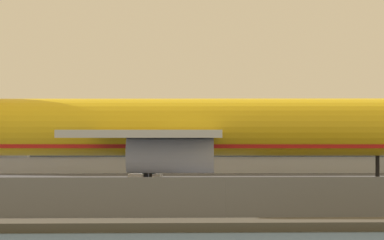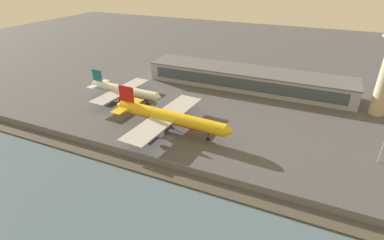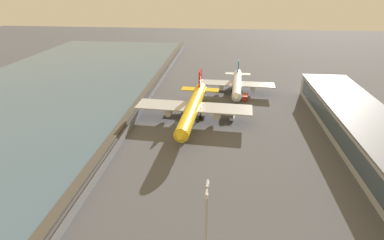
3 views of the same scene
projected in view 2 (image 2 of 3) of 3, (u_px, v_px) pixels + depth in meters
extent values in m
plane|color=#4C4C51|center=(168.00, 138.00, 109.42)|extent=(500.00, 500.00, 0.00)
cube|color=#474238|center=(137.00, 168.00, 92.73)|extent=(320.00, 3.00, 0.50)
cube|color=slate|center=(144.00, 158.00, 95.88)|extent=(280.00, 0.08, 2.63)
cylinder|color=slate|center=(144.00, 158.00, 95.88)|extent=(0.10, 0.10, 2.63)
cylinder|color=yellow|center=(170.00, 117.00, 111.60)|extent=(45.20, 7.33, 4.72)
cone|color=yellow|center=(230.00, 132.00, 101.82)|extent=(3.33, 4.66, 4.49)
cone|color=yellow|center=(120.00, 105.00, 121.38)|extent=(3.31, 4.42, 4.25)
cube|color=#232D3D|center=(221.00, 128.00, 102.82)|extent=(2.83, 4.16, 1.42)
cube|color=red|center=(170.00, 120.00, 112.20)|extent=(38.41, 6.00, 0.85)
cube|color=#B7BABF|center=(179.00, 107.00, 121.29)|extent=(11.14, 22.14, 0.47)
cube|color=#B7BABF|center=(148.00, 130.00, 104.31)|extent=(11.14, 22.14, 0.47)
cylinder|color=#B7BABF|center=(180.00, 112.00, 120.08)|extent=(6.44, 2.96, 2.60)
cylinder|color=#B7BABF|center=(155.00, 132.00, 105.82)|extent=(6.44, 2.96, 2.60)
cube|color=red|center=(127.00, 96.00, 117.56)|extent=(6.77, 0.96, 8.03)
cube|color=yellow|center=(134.00, 102.00, 122.69)|extent=(4.95, 8.17, 0.38)
cube|color=yellow|center=(121.00, 110.00, 116.46)|extent=(4.95, 8.17, 0.38)
cylinder|color=black|center=(208.00, 136.00, 106.86)|extent=(0.33, 0.33, 2.76)
cylinder|color=black|center=(208.00, 139.00, 107.49)|extent=(1.35, 0.60, 1.32)
cylinder|color=black|center=(167.00, 121.00, 116.57)|extent=(0.38, 0.38, 2.76)
cylinder|color=black|center=(167.00, 124.00, 117.21)|extent=(1.58, 1.15, 1.52)
cylinder|color=black|center=(160.00, 127.00, 112.67)|extent=(0.38, 0.38, 2.76)
cylinder|color=black|center=(160.00, 130.00, 113.31)|extent=(1.58, 1.15, 1.52)
cylinder|color=white|center=(124.00, 90.00, 138.03)|extent=(35.86, 5.77, 3.98)
cone|color=white|center=(159.00, 97.00, 130.36)|extent=(2.78, 3.91, 3.78)
cone|color=white|center=(93.00, 83.00, 145.70)|extent=(2.77, 3.71, 3.59)
cube|color=#232D3D|center=(154.00, 95.00, 131.15)|extent=(2.36, 3.49, 1.20)
cube|color=#14707A|center=(125.00, 92.00, 138.54)|extent=(30.47, 4.71, 0.72)
cube|color=#B7BABF|center=(133.00, 85.00, 145.75)|extent=(8.71, 17.51, 0.40)
cube|color=#B7BABF|center=(109.00, 97.00, 132.22)|extent=(8.71, 17.51, 0.40)
cylinder|color=#B7BABF|center=(133.00, 88.00, 144.83)|extent=(5.10, 2.44, 2.19)
cylinder|color=#B7BABF|center=(113.00, 99.00, 133.47)|extent=(5.10, 2.44, 2.19)
cube|color=#14707A|center=(97.00, 77.00, 142.55)|extent=(5.37, 0.75, 6.77)
cube|color=white|center=(103.00, 82.00, 146.73)|extent=(3.88, 6.46, 0.32)
cube|color=white|center=(94.00, 86.00, 141.77)|extent=(3.88, 6.46, 0.32)
cylinder|color=black|center=(147.00, 101.00, 134.43)|extent=(0.28, 0.28, 2.33)
cylinder|color=black|center=(147.00, 104.00, 134.97)|extent=(1.14, 0.49, 1.12)
cylinder|color=black|center=(124.00, 94.00, 142.15)|extent=(0.32, 0.32, 2.33)
cylinder|color=black|center=(124.00, 96.00, 142.69)|extent=(1.33, 0.96, 1.28)
cylinder|color=black|center=(118.00, 97.00, 138.85)|extent=(0.32, 0.32, 2.33)
cylinder|color=black|center=(118.00, 99.00, 139.39)|extent=(1.33, 0.96, 1.28)
cube|color=white|center=(179.00, 112.00, 127.06)|extent=(3.42, 2.10, 1.11)
cube|color=#283847|center=(180.00, 110.00, 126.49)|extent=(1.31, 1.45, 0.50)
cylinder|color=black|center=(182.00, 113.00, 127.26)|extent=(0.73, 0.33, 0.70)
cylinder|color=black|center=(180.00, 114.00, 126.26)|extent=(0.73, 0.33, 0.70)
cylinder|color=black|center=(178.00, 112.00, 128.24)|extent=(0.73, 0.33, 0.70)
cylinder|color=black|center=(176.00, 113.00, 127.23)|extent=(0.73, 0.33, 0.70)
cube|color=red|center=(143.00, 97.00, 139.85)|extent=(5.42, 2.72, 2.07)
cube|color=#283847|center=(140.00, 96.00, 140.51)|extent=(1.38, 2.12, 0.83)
cube|color=orange|center=(143.00, 95.00, 139.32)|extent=(0.63, 1.10, 0.16)
cylinder|color=black|center=(139.00, 99.00, 140.28)|extent=(0.86, 0.32, 0.84)
cylinder|color=black|center=(141.00, 97.00, 141.69)|extent=(0.86, 0.32, 0.84)
cylinder|color=black|center=(144.00, 100.00, 138.79)|extent=(0.86, 0.32, 0.84)
cylinder|color=black|center=(147.00, 99.00, 140.20)|extent=(0.86, 0.32, 0.84)
cube|color=#9EA3AD|center=(247.00, 79.00, 152.26)|extent=(102.14, 18.62, 9.02)
cube|color=#3D4C5B|center=(242.00, 84.00, 144.46)|extent=(93.97, 0.16, 5.41)
cube|color=#5B5E63|center=(248.00, 70.00, 150.06)|extent=(102.74, 19.22, 0.50)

